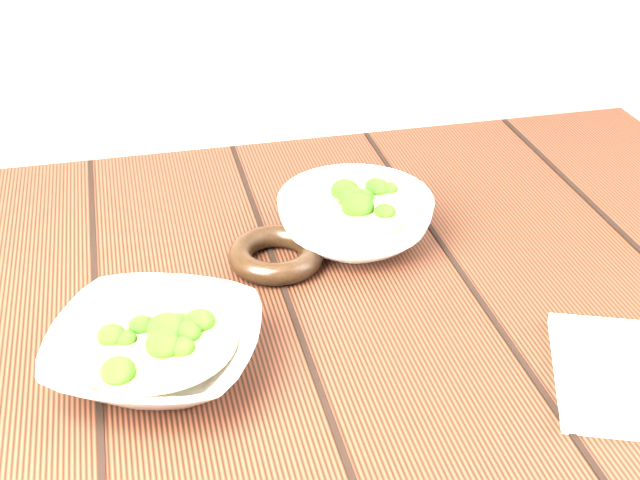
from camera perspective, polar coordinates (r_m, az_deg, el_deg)
table at (r=1.03m, az=-0.84°, el=-9.20°), size 1.20×0.80×0.75m
soup_bowl_front at (r=0.86m, az=-10.49°, el=-6.86°), size 0.25×0.25×0.06m
soup_bowl_back at (r=1.04m, az=2.27°, el=1.42°), size 0.24×0.24×0.07m
trivet at (r=1.01m, az=-2.83°, el=-0.95°), size 0.12×0.12×0.03m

